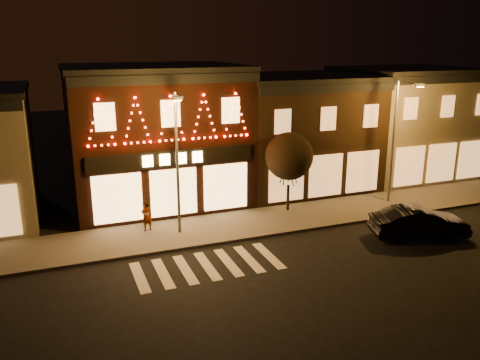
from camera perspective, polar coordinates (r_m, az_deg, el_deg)
ground at (r=18.81m, az=-0.04°, el=-14.94°), size 120.00×120.00×0.00m
sidewalk_far at (r=26.17m, az=-2.30°, el=-5.55°), size 44.00×4.00×0.15m
building_pulp at (r=30.12m, az=-9.74°, el=5.20°), size 10.20×8.34×8.30m
building_right_a at (r=33.37m, az=6.53°, el=5.67°), size 9.20×8.28×7.50m
building_right_b at (r=38.33m, az=18.63°, el=6.49°), size 9.20×8.28×7.80m
streetlamp_mid at (r=24.11m, az=-7.32°, el=3.09°), size 0.55×1.64×7.15m
streetlamp_right at (r=30.35m, az=17.81°, el=5.25°), size 0.70×1.66×7.28m
tree_right at (r=27.85m, az=5.74°, el=2.77°), size 2.73×2.73×4.57m
dark_sedan at (r=26.38m, az=20.14°, el=-4.71°), size 5.10×2.92×1.59m
pedestrian at (r=25.71m, az=-10.81°, el=-4.16°), size 0.65×0.50×1.59m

